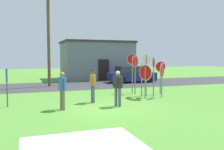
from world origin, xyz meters
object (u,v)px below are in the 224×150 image
utility_pole (49,36)px  parked_car_on_street (131,75)px  person_in_dark_shirt (93,84)px  stop_sign_far_back (145,76)px  info_panel_middle (7,81)px  stop_sign_leaning_right (146,68)px  stop_sign_leaning_left (142,72)px  stop_sign_tallest (135,68)px  stop_sign_rear_right (154,70)px  stop_sign_low_front (162,74)px  person_in_teal (118,86)px  stop_sign_nearest (160,72)px  person_holding_notes (62,88)px  stop_sign_center_cluster (132,66)px

utility_pole → parked_car_on_street: utility_pole is taller
person_in_dark_shirt → stop_sign_far_back: bearing=4.1°
info_panel_middle → utility_pole: bearing=71.0°
stop_sign_leaning_right → stop_sign_leaning_left: size_ratio=1.20×
parked_car_on_street → stop_sign_leaning_right: 7.80m
stop_sign_tallest → person_in_dark_shirt: bearing=-150.2°
stop_sign_rear_right → stop_sign_low_front: (0.32, -0.40, -0.24)m
utility_pole → stop_sign_far_back: (4.54, -7.73, -2.71)m
person_in_teal → stop_sign_far_back: bearing=34.5°
stop_sign_nearest → person_in_teal: size_ratio=1.22×
stop_sign_tallest → parked_car_on_street: bearing=67.8°
stop_sign_tallest → stop_sign_nearest: (1.53, -0.45, -0.27)m
stop_sign_far_back → stop_sign_low_front: bearing=-2.2°
utility_pole → stop_sign_leaning_left: 8.82m
stop_sign_tallest → stop_sign_low_front: 1.94m
stop_sign_nearest → person_in_dark_shirt: (-4.80, -1.42, -0.40)m
utility_pole → stop_sign_nearest: utility_pole is taller
stop_sign_tallest → info_panel_middle: bearing=-168.0°
parked_car_on_street → person_in_dark_shirt: (-5.98, -8.52, 0.30)m
stop_sign_nearest → person_holding_notes: 7.03m
stop_sign_leaning_right → stop_sign_tallest: (-0.38, 0.72, -0.02)m
person_holding_notes → person_in_teal: (2.56, -0.15, 0.03)m
person_in_teal → info_panel_middle: info_panel_middle is taller
parked_car_on_street → stop_sign_tallest: size_ratio=1.78×
stop_sign_leaning_right → info_panel_middle: (-7.71, -0.84, -0.43)m
stop_sign_far_back → info_panel_middle: stop_sign_far_back is taller
utility_pole → stop_sign_center_cluster: bearing=-49.4°
stop_sign_rear_right → stop_sign_far_back: 0.87m
stop_sign_nearest → person_in_dark_shirt: 5.02m
stop_sign_tallest → info_panel_middle: (-7.32, -1.56, -0.41)m
stop_sign_far_back → stop_sign_leaning_left: stop_sign_leaning_left is taller
stop_sign_center_cluster → stop_sign_tallest: 0.56m
stop_sign_rear_right → person_in_teal: (-3.00, -1.92, -0.61)m
parked_car_on_street → stop_sign_nearest: 7.24m
stop_sign_leaning_right → stop_sign_tallest: size_ratio=1.04×
utility_pole → stop_sign_rear_right: 9.37m
stop_sign_tallest → stop_sign_center_cluster: bearing=84.3°
stop_sign_rear_right → stop_sign_tallest: bearing=114.4°
stop_sign_rear_right → stop_sign_far_back: stop_sign_rear_right is taller
stop_sign_leaning_right → person_holding_notes: bearing=-156.4°
parked_car_on_street → person_in_teal: (-5.14, -9.87, 0.29)m
stop_sign_tallest → person_in_teal: (-2.42, -3.21, -0.67)m
stop_sign_leaning_right → person_in_dark_shirt: size_ratio=1.46×
stop_sign_rear_right → utility_pole: bearing=125.6°
stop_sign_far_back → stop_sign_tallest: (0.15, 1.65, 0.36)m
stop_sign_leaning_right → person_in_teal: 3.81m
utility_pole → stop_sign_low_front: size_ratio=3.86×
stop_sign_far_back → stop_sign_nearest: stop_sign_nearest is taller
utility_pole → stop_sign_tallest: size_ratio=3.15×
stop_sign_nearest → stop_sign_tallest: bearing=163.5°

